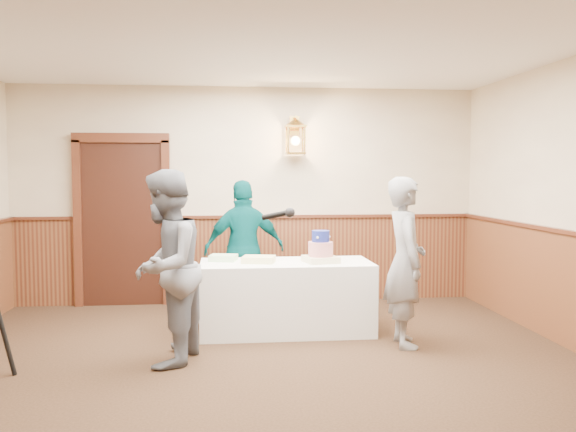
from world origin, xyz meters
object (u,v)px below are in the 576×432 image
at_px(display_table, 286,297).
at_px(baker, 405,262).
at_px(sheet_cake_green, 223,258).
at_px(assistant_p, 244,249).
at_px(tiered_cake, 321,250).
at_px(interviewer, 166,267).
at_px(sheet_cake_yellow, 259,259).

height_order(display_table, baker, baker).
distance_m(sheet_cake_green, assistant_p, 0.61).
bearing_deg(baker, sheet_cake_green, 68.94).
relative_size(display_table, tiered_cake, 4.70).
xyz_separation_m(interviewer, baker, (2.26, 0.35, -0.03)).
xyz_separation_m(sheet_cake_green, baker, (1.76, -0.77, 0.04)).
distance_m(sheet_cake_yellow, assistant_p, 0.73).
bearing_deg(assistant_p, interviewer, 56.19).
xyz_separation_m(display_table, interviewer, (-1.16, -0.98, 0.49)).
bearing_deg(display_table, assistant_p, 120.96).
xyz_separation_m(sheet_cake_yellow, interviewer, (-0.87, -0.95, 0.08)).
distance_m(display_table, sheet_cake_green, 0.79).
height_order(tiered_cake, baker, baker).
bearing_deg(assistant_p, baker, 129.20).
bearing_deg(baker, display_table, 62.72).
relative_size(tiered_cake, interviewer, 0.22).
xyz_separation_m(display_table, sheet_cake_green, (-0.66, 0.14, 0.41)).
distance_m(display_table, assistant_p, 0.91).
xyz_separation_m(display_table, tiered_cake, (0.36, -0.07, 0.51)).
relative_size(sheet_cake_green, baker, 0.17).
height_order(sheet_cake_green, assistant_p, assistant_p).
bearing_deg(baker, assistant_p, 51.46).
height_order(sheet_cake_green, baker, baker).
bearing_deg(baker, sheet_cake_yellow, 68.99).
xyz_separation_m(tiered_cake, baker, (0.74, -0.56, -0.06)).
bearing_deg(interviewer, sheet_cake_yellow, 151.28).
bearing_deg(sheet_cake_green, interviewer, -114.27).
distance_m(interviewer, baker, 2.29).
bearing_deg(sheet_cake_green, assistant_p, 66.08).
height_order(interviewer, assistant_p, interviewer).
distance_m(sheet_cake_yellow, interviewer, 1.30).
bearing_deg(sheet_cake_yellow, sheet_cake_green, 156.15).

